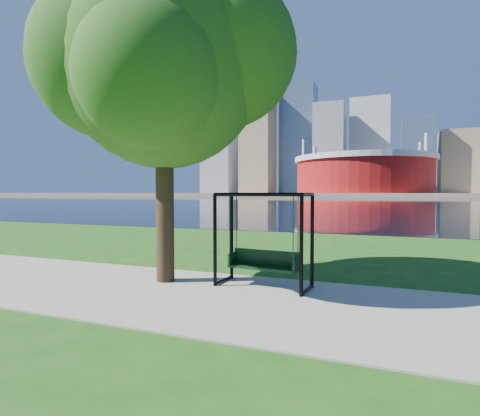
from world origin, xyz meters
The scene contains 8 objects.
ground centered at (0.00, 0.00, 0.00)m, with size 900.00×900.00×0.00m, color #1E5114.
path centered at (0.00, -0.50, 0.01)m, with size 120.00×4.00×0.03m, color #9E937F.
river centered at (0.00, 102.00, 0.01)m, with size 900.00×180.00×0.02m, color black.
far_bank centered at (0.00, 306.00, 1.00)m, with size 900.00×228.00×2.00m, color #937F60.
stadium centered at (-10.00, 235.00, 14.23)m, with size 83.00×83.00×32.00m.
skyline centered at (-4.27, 319.39, 35.89)m, with size 392.00×66.00×96.50m.
swing centered at (0.08, 0.62, 1.00)m, with size 2.09×1.04×2.08m.
park_tree centered at (-2.25, 0.35, 5.01)m, with size 5.81×5.25×7.22m.
Camera 1 is at (2.52, -7.11, 2.07)m, focal length 28.00 mm.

